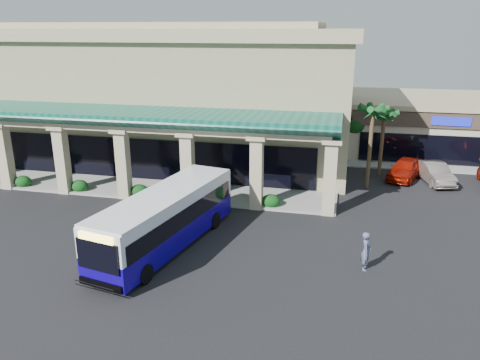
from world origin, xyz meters
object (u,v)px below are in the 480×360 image
(transit_bus, at_px, (166,220))
(car_silver, at_px, (406,169))
(pedestrian, at_px, (366,251))
(car_white, at_px, (435,173))

(transit_bus, height_order, car_silver, transit_bus)
(pedestrian, bearing_deg, transit_bus, 92.19)
(pedestrian, bearing_deg, car_silver, -9.23)
(pedestrian, relative_size, car_silver, 0.41)
(pedestrian, distance_m, car_silver, 15.55)
(car_silver, bearing_deg, pedestrian, -80.41)
(car_silver, distance_m, car_white, 2.06)
(transit_bus, distance_m, pedestrian, 10.04)
(pedestrian, bearing_deg, car_white, -16.77)
(transit_bus, relative_size, pedestrian, 5.72)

